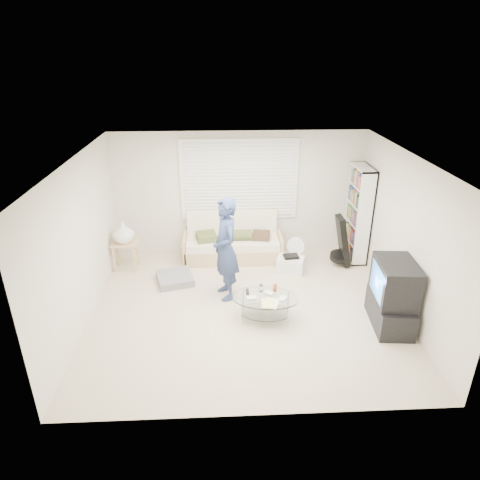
{
  "coord_description": "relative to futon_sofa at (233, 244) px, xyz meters",
  "views": [
    {
      "loc": [
        -0.39,
        -5.96,
        3.96
      ],
      "look_at": [
        -0.08,
        0.3,
        1.11
      ],
      "focal_mm": 32.0,
      "sensor_mm": 36.0,
      "label": 1
    }
  ],
  "objects": [
    {
      "name": "guitar_case",
      "position": [
        2.11,
        -0.43,
        0.14
      ],
      "size": [
        0.38,
        0.38,
        1.01
      ],
      "color": "black",
      "rests_on": "ground"
    },
    {
      "name": "window_blinds",
      "position": [
        0.15,
        0.33,
        1.24
      ],
      "size": [
        2.32,
        0.08,
        1.62
      ],
      "color": "silver",
      "rests_on": "ground"
    },
    {
      "name": "standing_person",
      "position": [
        -0.16,
        -1.45,
        0.58
      ],
      "size": [
        0.59,
        0.75,
        1.79
      ],
      "primitive_type": "imported",
      "rotation": [
        0.0,
        0.0,
        -1.29
      ],
      "color": "navy",
      "rests_on": "ground"
    },
    {
      "name": "bookshelf",
      "position": [
        2.47,
        -0.09,
        0.63
      ],
      "size": [
        0.3,
        0.8,
        1.89
      ],
      "color": "white",
      "rests_on": "ground"
    },
    {
      "name": "futon_sofa",
      "position": [
        0.0,
        0.0,
        0.0
      ],
      "size": [
        1.96,
        0.79,
        0.96
      ],
      "color": "tan",
      "rests_on": "ground"
    },
    {
      "name": "side_table",
      "position": [
        -2.07,
        -0.34,
        0.4
      ],
      "size": [
        0.49,
        0.39,
        0.96
      ],
      "color": "tan",
      "rests_on": "ground"
    },
    {
      "name": "tv_unit",
      "position": [
        2.35,
        -2.41,
        0.21
      ],
      "size": [
        0.62,
        1.03,
        1.07
      ],
      "color": "black",
      "rests_on": "ground"
    },
    {
      "name": "storage_bin",
      "position": [
        1.09,
        -0.64,
        -0.16
      ],
      "size": [
        0.58,
        0.49,
        0.35
      ],
      "color": "white",
      "rests_on": "ground"
    },
    {
      "name": "room_shell",
      "position": [
        0.15,
        -1.39,
        1.32
      ],
      "size": [
        5.02,
        4.52,
        2.51
      ],
      "color": "beige",
      "rests_on": "ground"
    },
    {
      "name": "ground",
      "position": [
        0.15,
        -1.87,
        -0.31
      ],
      "size": [
        5.0,
        5.0,
        0.0
      ],
      "primitive_type": "plane",
      "color": "tan",
      "rests_on": "ground"
    },
    {
      "name": "floor_fan",
      "position": [
        1.21,
        -0.35,
        0.03
      ],
      "size": [
        0.36,
        0.24,
        0.59
      ],
      "color": "white",
      "rests_on": "ground"
    },
    {
      "name": "coffee_table",
      "position": [
        0.44,
        -2.16,
        0.0
      ],
      "size": [
        1.15,
        0.82,
        0.51
      ],
      "color": "silver",
      "rests_on": "ground"
    },
    {
      "name": "grey_floor_pillow",
      "position": [
        -1.09,
        -0.93,
        -0.24
      ],
      "size": [
        0.76,
        0.76,
        0.14
      ],
      "primitive_type": "cube",
      "rotation": [
        0.0,
        0.0,
        0.27
      ],
      "color": "slate",
      "rests_on": "ground"
    }
  ]
}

